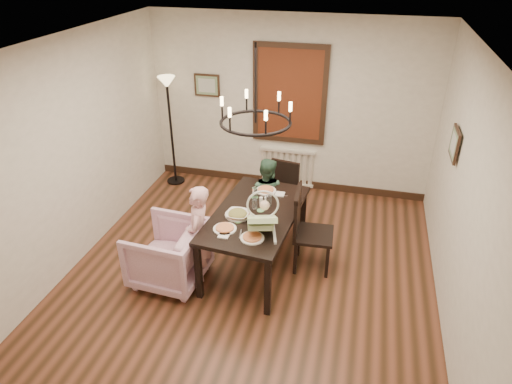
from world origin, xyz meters
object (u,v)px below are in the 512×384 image
at_px(armchair, 168,253).
at_px(seated_man, 266,202).
at_px(elderly_woman, 199,241).
at_px(baby_bouncer, 262,218).
at_px(drinking_glass, 255,204).
at_px(chair_right, 314,230).
at_px(floor_lamp, 171,133).
at_px(dining_table, 256,218).
at_px(chair_far, 280,196).

height_order(armchair, seated_man, seated_man).
bearing_deg(seated_man, elderly_woman, 68.94).
height_order(baby_bouncer, drinking_glass, baby_bouncer).
relative_size(elderly_woman, seated_man, 1.11).
xyz_separation_m(chair_right, drinking_glass, (-0.74, -0.08, 0.31)).
distance_m(chair_right, seated_man, 1.02).
bearing_deg(floor_lamp, dining_table, -44.94).
bearing_deg(dining_table, chair_right, 17.37).
bearing_deg(armchair, drinking_glass, 127.19).
bearing_deg(baby_bouncer, drinking_glass, 97.67).
xyz_separation_m(armchair, floor_lamp, (-0.96, 2.45, 0.52)).
xyz_separation_m(chair_right, seated_man, (-0.76, 0.67, -0.08)).
distance_m(dining_table, drinking_glass, 0.17).
xyz_separation_m(chair_far, drinking_glass, (-0.13, -0.93, 0.38)).
bearing_deg(drinking_glass, chair_right, 6.04).
bearing_deg(drinking_glass, baby_bouncer, -66.36).
xyz_separation_m(elderly_woman, baby_bouncer, (0.77, 0.01, 0.45)).
bearing_deg(baby_bouncer, armchair, 172.21).
xyz_separation_m(armchair, baby_bouncer, (1.12, 0.16, 0.58)).
xyz_separation_m(armchair, elderly_woman, (0.35, 0.15, 0.14)).
xyz_separation_m(dining_table, seated_man, (-0.06, 0.82, -0.24)).
bearing_deg(elderly_woman, floor_lamp, -159.74).
bearing_deg(chair_far, dining_table, -85.03).
bearing_deg(chair_far, armchair, -113.77).
distance_m(armchair, floor_lamp, 2.68).
bearing_deg(chair_right, floor_lamp, 52.60).
bearing_deg(dining_table, chair_far, 89.49).
bearing_deg(elderly_woman, baby_bouncer, 81.62).
bearing_deg(armchair, floor_lamp, -154.53).
height_order(seated_man, baby_bouncer, baby_bouncer).
xyz_separation_m(seated_man, baby_bouncer, (0.22, -1.19, 0.50)).
distance_m(dining_table, seated_man, 0.86).
relative_size(seated_man, baby_bouncer, 1.79).
bearing_deg(seated_man, dining_table, 97.43).
relative_size(dining_table, elderly_woman, 1.71).
distance_m(chair_far, armchair, 1.87).
bearing_deg(floor_lamp, chair_right, -33.86).
relative_size(armchair, seated_man, 0.90).
bearing_deg(dining_table, seated_man, 99.16).
xyz_separation_m(baby_bouncer, floor_lamp, (-2.08, 2.29, -0.07)).
bearing_deg(seated_man, floor_lamp, -27.05).
distance_m(chair_far, elderly_woman, 1.56).
relative_size(chair_far, armchair, 1.13).
height_order(seated_man, floor_lamp, floor_lamp).
bearing_deg(dining_table, baby_bouncer, -60.91).
xyz_separation_m(seated_man, drinking_glass, (0.03, -0.74, 0.39)).
distance_m(baby_bouncer, drinking_glass, 0.50).
bearing_deg(elderly_woman, seated_man, 146.03).
bearing_deg(seated_man, armchair, 59.80).
bearing_deg(armchair, chair_far, 149.54).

